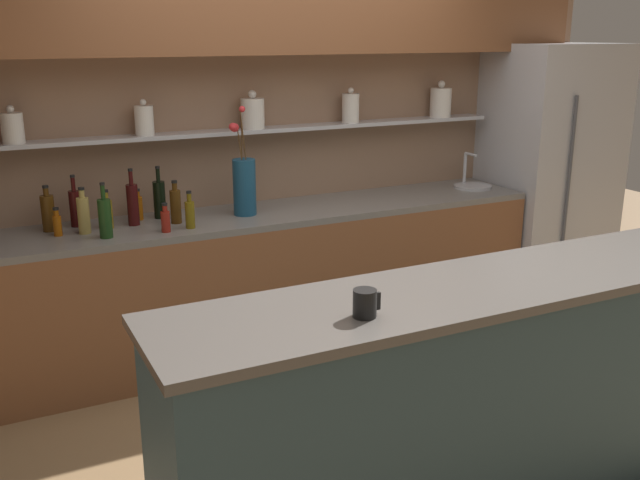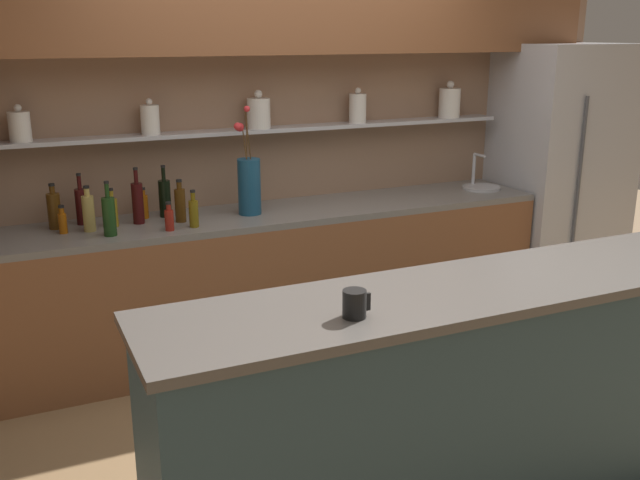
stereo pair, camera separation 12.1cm
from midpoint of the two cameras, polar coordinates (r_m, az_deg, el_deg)
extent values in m
plane|color=olive|center=(3.90, 6.07, -14.88)|extent=(12.00, 12.00, 0.00)
cube|color=#937056|center=(4.83, -3.13, 7.80)|extent=(5.20, 0.10, 2.60)
cube|color=#B7B7BC|center=(4.64, -4.10, 8.77)|extent=(3.56, 0.18, 0.02)
cylinder|color=silver|center=(4.34, -22.16, 8.38)|extent=(0.12, 0.12, 0.17)
sphere|color=silver|center=(4.33, -22.31, 9.76)|extent=(0.04, 0.04, 0.04)
cylinder|color=silver|center=(4.43, -12.67, 9.36)|extent=(0.11, 0.11, 0.18)
sphere|color=silver|center=(4.42, -12.76, 10.74)|extent=(0.04, 0.04, 0.04)
cylinder|color=silver|center=(4.62, -4.17, 10.07)|extent=(0.15, 0.15, 0.19)
sphere|color=silver|center=(4.61, -4.20, 11.57)|extent=(0.05, 0.05, 0.05)
cylinder|color=silver|center=(4.91, 3.75, 10.47)|extent=(0.12, 0.12, 0.19)
sphere|color=silver|center=(4.90, 3.77, 11.85)|extent=(0.04, 0.04, 0.04)
cylinder|color=silver|center=(5.29, 10.97, 10.71)|extent=(0.15, 0.15, 0.21)
sphere|color=silver|center=(5.28, 11.05, 12.12)|extent=(0.05, 0.05, 0.05)
cube|color=brown|center=(4.58, -2.24, 17.25)|extent=(4.42, 0.34, 0.42)
cube|color=brown|center=(4.67, -2.91, -3.41)|extent=(3.66, 0.62, 0.88)
cube|color=slate|center=(4.54, -3.00, 2.07)|extent=(3.66, 0.62, 0.04)
cube|color=#334C56|center=(3.20, 12.24, -12.54)|extent=(2.66, 0.55, 0.98)
cube|color=#56514C|center=(2.99, 12.82, -3.94)|extent=(2.72, 0.61, 0.04)
cube|color=#B7B7BC|center=(5.72, 19.15, 4.86)|extent=(0.89, 0.70, 1.93)
cylinder|color=#4C4C51|center=(5.33, 20.68, 5.00)|extent=(0.02, 0.02, 1.06)
cylinder|color=navy|center=(4.44, -4.90, 4.27)|extent=(0.14, 0.14, 0.35)
cylinder|color=#4C3319|center=(4.36, -5.01, 8.45)|extent=(0.03, 0.02, 0.31)
sphere|color=red|center=(4.31, -5.06, 10.41)|extent=(0.04, 0.04, 0.04)
cylinder|color=#4C3319|center=(4.39, -5.10, 7.72)|extent=(0.03, 0.05, 0.19)
sphere|color=red|center=(4.38, -5.66, 8.97)|extent=(0.05, 0.05, 0.05)
cylinder|color=#4C3319|center=(4.38, -5.28, 7.75)|extent=(0.01, 0.06, 0.20)
sphere|color=red|center=(4.35, -5.81, 9.03)|extent=(0.05, 0.05, 0.05)
cylinder|color=#B7B7BC|center=(5.31, 13.41, 4.10)|extent=(0.27, 0.27, 0.02)
cylinder|color=#B7B7BC|center=(5.37, 12.83, 5.57)|extent=(0.02, 0.02, 0.22)
cylinder|color=#B7B7BC|center=(5.30, 13.30, 6.62)|extent=(0.02, 0.12, 0.02)
cylinder|color=olive|center=(4.30, -15.50, 2.11)|extent=(0.06, 0.06, 0.16)
cylinder|color=olive|center=(4.28, -15.60, 3.50)|extent=(0.03, 0.03, 0.05)
cylinder|color=black|center=(4.27, -15.64, 3.92)|extent=(0.03, 0.03, 0.01)
cylinder|color=#380C0C|center=(4.33, -13.60, 2.85)|extent=(0.07, 0.07, 0.24)
cylinder|color=#380C0C|center=(4.29, -13.74, 4.95)|extent=(0.02, 0.02, 0.08)
cylinder|color=black|center=(4.28, -13.78, 5.56)|extent=(0.03, 0.03, 0.01)
cylinder|color=#380C0C|center=(4.40, -17.80, 2.55)|extent=(0.07, 0.07, 0.21)
cylinder|color=#380C0C|center=(4.37, -17.96, 4.40)|extent=(0.02, 0.02, 0.08)
cylinder|color=black|center=(4.36, -18.02, 5.00)|extent=(0.03, 0.03, 0.01)
cylinder|color=brown|center=(4.19, -9.26, 2.07)|extent=(0.06, 0.06, 0.16)
cylinder|color=brown|center=(4.17, -9.32, 3.44)|extent=(0.03, 0.03, 0.05)
cylinder|color=black|center=(4.16, -9.34, 3.87)|extent=(0.03, 0.03, 0.01)
cylinder|color=#4C2D0C|center=(4.32, -10.33, 2.72)|extent=(0.06, 0.06, 0.20)
cylinder|color=#4C2D0C|center=(4.29, -10.42, 4.30)|extent=(0.03, 0.03, 0.04)
cylinder|color=black|center=(4.28, -10.44, 4.69)|extent=(0.03, 0.03, 0.01)
cylinder|color=#9E4C0A|center=(4.24, -19.12, 1.24)|extent=(0.05, 0.05, 0.11)
cylinder|color=#9E4C0A|center=(4.23, -19.21, 2.22)|extent=(0.03, 0.03, 0.04)
cylinder|color=black|center=(4.22, -19.24, 2.54)|extent=(0.03, 0.03, 0.01)
cylinder|color=#9E4C0A|center=(4.45, -13.16, 2.60)|extent=(0.05, 0.05, 0.14)
cylinder|color=#9E4C0A|center=(4.43, -13.24, 3.71)|extent=(0.03, 0.03, 0.04)
cylinder|color=black|center=(4.43, -13.26, 4.02)|extent=(0.03, 0.03, 0.01)
cylinder|color=black|center=(4.46, -11.55, 3.26)|extent=(0.07, 0.07, 0.23)
cylinder|color=black|center=(4.42, -11.66, 5.19)|extent=(0.02, 0.02, 0.08)
cylinder|color=black|center=(4.42, -11.70, 5.79)|extent=(0.03, 0.03, 0.01)
cylinder|color=tan|center=(4.24, -17.24, 2.03)|extent=(0.07, 0.07, 0.21)
cylinder|color=tan|center=(4.21, -17.39, 3.67)|extent=(0.03, 0.03, 0.04)
cylinder|color=black|center=(4.20, -17.42, 4.07)|extent=(0.03, 0.03, 0.01)
cylinder|color=#193814|center=(4.11, -15.71, 1.80)|extent=(0.07, 0.07, 0.22)
cylinder|color=#193814|center=(4.07, -15.87, 3.81)|extent=(0.02, 0.02, 0.08)
cylinder|color=black|center=(4.06, -15.92, 4.46)|extent=(0.03, 0.03, 0.01)
cylinder|color=maroon|center=(4.15, -11.15, 1.55)|extent=(0.05, 0.05, 0.12)
cylinder|color=maroon|center=(4.13, -11.21, 2.58)|extent=(0.03, 0.03, 0.04)
cylinder|color=black|center=(4.12, -11.23, 2.91)|extent=(0.03, 0.03, 0.01)
cylinder|color=#4C2D0C|center=(4.35, -19.75, 2.18)|extent=(0.08, 0.08, 0.21)
cylinder|color=#4C2D0C|center=(4.33, -19.91, 3.80)|extent=(0.03, 0.03, 0.04)
cylinder|color=black|center=(4.32, -19.94, 4.18)|extent=(0.03, 0.03, 0.01)
cylinder|color=black|center=(2.59, 4.11, -5.13)|extent=(0.09, 0.09, 0.10)
cube|color=black|center=(2.61, 5.15, -4.94)|extent=(0.02, 0.01, 0.07)
camera|label=1|loc=(0.06, -89.05, 0.28)|focal=40.00mm
camera|label=2|loc=(0.06, 90.95, -0.28)|focal=40.00mm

